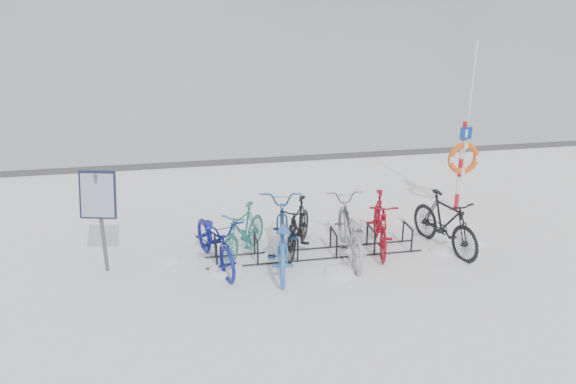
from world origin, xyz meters
The scene contains 14 objects.
ground centered at (0.00, 0.00, 0.00)m, with size 900.00×900.00×0.00m, color white.
ice_sheet centered at (0.00, 155.00, 0.01)m, with size 400.00×298.00×0.02m, color #A3B2B8.
quay_edge centered at (0.00, 5.90, 0.05)m, with size 400.00×0.25×0.10m, color #3F3F42.
bike_rack centered at (0.00, 0.00, 0.18)m, with size 4.00×0.48×0.46m.
info_board centered at (-3.69, 0.05, 1.32)m, with size 0.65×0.36×1.83m.
lifebuoy_station centered at (3.56, 1.48, 1.22)m, with size 0.70×0.22×3.64m.
bike_0 centered at (-1.80, -0.03, 0.51)m, with size 0.68×1.94×1.02m, color navy.
bike_1 centered at (-1.28, 0.26, 0.49)m, with size 0.46×1.63×0.98m, color #21706A.
bike_2 centered at (-0.66, -0.22, 0.59)m, with size 0.78×2.24×1.17m, color #2F69B9.
bike_3 centered at (-0.26, 0.24, 0.51)m, with size 0.48×1.70×1.02m, color black.
bike_4 centered at (0.62, -0.09, 0.54)m, with size 0.72×2.06×1.08m, color #96979D.
bike_5 centered at (1.28, 0.08, 0.54)m, with size 0.51×1.80×1.08m, color maroon.
bike_6 centered at (2.46, -0.15, 0.55)m, with size 0.52×1.84×1.10m, color black.
snow_drifts centered at (0.20, -0.10, 0.00)m, with size 6.18×2.08×0.22m.
Camera 1 is at (-2.18, -9.07, 4.69)m, focal length 35.00 mm.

